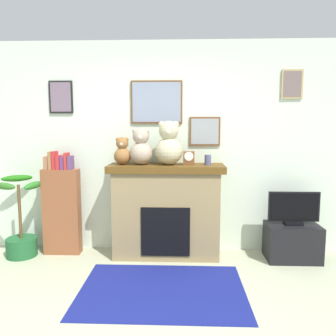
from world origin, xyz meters
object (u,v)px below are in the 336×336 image
Objects in this scene: television at (294,209)px; mantel_clock at (189,158)px; bookshelf at (62,207)px; teddy_bear_grey at (122,152)px; teddy_bear_tan at (141,148)px; tv_stand at (292,242)px; candle_jar at (208,160)px; fireplace at (166,210)px; potted_plant at (21,232)px; teddy_bear_brown at (169,145)px.

mantel_clock is at bearing 177.33° from television.
teddy_bear_grey is at bearing -3.20° from bookshelf.
teddy_bear_tan reaches higher than mantel_clock.
candle_jar reaches higher than tv_stand.
candle_jar is at bearing 176.64° from television.
candle_jar is at bearing 176.72° from tv_stand.
fireplace is 11.38× the size of candle_jar.
tv_stand is (2.78, -0.10, -0.37)m from bookshelf.
teddy_bear_grey reaches higher than television.
tv_stand is at bearing -1.62° from teddy_bear_grey.
mantel_clock is at bearing -0.09° from teddy_bear_grey.
teddy_bear_tan reaches higher than fireplace.
television is 4.90× the size of candle_jar.
teddy_bear_grey is (1.23, 0.08, 0.96)m from potted_plant.
bookshelf is at bearing 178.37° from mantel_clock.
bookshelf is 1.67m from mantel_clock.
teddy_bear_brown is at bearing 177.72° from television.
potted_plant is at bearing -179.59° from television.
teddy_bear_brown is (-0.24, 0.00, 0.15)m from mantel_clock.
fireplace reaches higher than television.
teddy_bear_tan is at bearing 179.89° from mantel_clock.
fireplace is at bearing 177.92° from candle_jar.
bookshelf is (-1.29, 0.02, 0.02)m from fireplace.
teddy_bear_grey reaches higher than potted_plant.
tv_stand is 1.39m from candle_jar.
tv_stand is 5.04× the size of candle_jar.
bookshelf is 2.80m from tv_stand.
bookshelf is 1.53m from teddy_bear_brown.
bookshelf reaches higher than candle_jar.
teddy_bear_grey reaches higher than fireplace.
teddy_bear_grey is at bearing 179.91° from mantel_clock.
bookshelf is 2.46× the size of teddy_bear_brown.
tv_stand is 1.85× the size of teddy_bear_grey.
bookshelf is at bearing 178.89° from fireplace.
teddy_bear_tan is at bearing -0.04° from teddy_bear_grey.
teddy_bear_grey is at bearing 179.97° from teddy_bear_brown.
teddy_bear_brown is at bearing -32.14° from fireplace.
fireplace is 0.80m from teddy_bear_tan.
teddy_bear_brown is at bearing -0.02° from teddy_bear_tan.
television is 1.15m from candle_jar.
candle_jar is 0.22m from mantel_clock.
mantel_clock reaches higher than tv_stand.
teddy_bear_tan is at bearing -179.96° from candle_jar.
potted_plant is 1.77m from teddy_bear_tan.
candle_jar reaches higher than potted_plant.
candle_jar is (1.78, -0.04, 0.60)m from bookshelf.
teddy_bear_grey is at bearing 3.78° from potted_plant.
teddy_bear_tan reaches higher than television.
candle_jar is 0.23× the size of teddy_bear_brown.
teddy_bear_grey is at bearing 178.34° from television.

